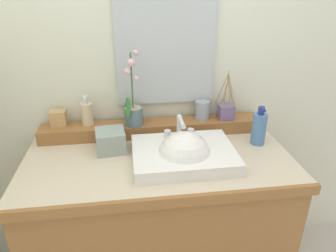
# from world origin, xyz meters

# --- Properties ---
(wall_back) EXTENTS (2.69, 0.20, 2.71)m
(wall_back) POSITION_xyz_m (0.00, 0.41, 1.35)
(wall_back) COLOR silver
(wall_back) RESTS_ON ground
(vanity_cabinet) EXTENTS (1.20, 0.61, 0.84)m
(vanity_cabinet) POSITION_xyz_m (0.00, -0.00, 0.42)
(vanity_cabinet) COLOR #936032
(vanity_cabinet) RESTS_ON ground
(back_ledge) EXTENTS (1.13, 0.12, 0.07)m
(back_ledge) POSITION_xyz_m (0.00, 0.23, 0.87)
(back_ledge) COLOR #936032
(back_ledge) RESTS_ON vanity_cabinet
(sink_basin) EXTENTS (0.44, 0.34, 0.27)m
(sink_basin) POSITION_xyz_m (0.11, -0.05, 0.86)
(sink_basin) COLOR white
(sink_basin) RESTS_ON vanity_cabinet
(potted_plant) EXTENTS (0.09, 0.11, 0.37)m
(potted_plant) POSITION_xyz_m (-0.10, 0.21, 0.98)
(potted_plant) COLOR slate
(potted_plant) RESTS_ON back_ledge
(soap_dispenser) EXTENTS (0.06, 0.06, 0.15)m
(soap_dispenser) POSITION_xyz_m (-0.32, 0.25, 0.96)
(soap_dispenser) COLOR beige
(soap_dispenser) RESTS_ON back_ledge
(tumbler_cup) EXTENTS (0.07, 0.07, 0.10)m
(tumbler_cup) POSITION_xyz_m (0.26, 0.24, 0.95)
(tumbler_cup) COLOR #9498A6
(tumbler_cup) RESTS_ON back_ledge
(reed_diffuser) EXTENTS (0.09, 0.09, 0.26)m
(reed_diffuser) POSITION_xyz_m (0.38, 0.23, 0.94)
(reed_diffuser) COLOR slate
(reed_diffuser) RESTS_ON back_ledge
(trinket_box) EXTENTS (0.08, 0.06, 0.08)m
(trinket_box) POSITION_xyz_m (-0.46, 0.25, 0.94)
(trinket_box) COLOR tan
(trinket_box) RESTS_ON back_ledge
(lotion_bottle) EXTENTS (0.07, 0.07, 0.19)m
(lotion_bottle) POSITION_xyz_m (0.49, 0.06, 0.92)
(lotion_bottle) COLOR #4C79B0
(lotion_bottle) RESTS_ON vanity_cabinet
(tissue_box) EXTENTS (0.14, 0.14, 0.10)m
(tissue_box) POSITION_xyz_m (-0.21, 0.09, 0.89)
(tissue_box) COLOR gray
(tissue_box) RESTS_ON vanity_cabinet
(mirror) EXTENTS (0.49, 0.02, 0.54)m
(mirror) POSITION_xyz_m (0.08, 0.30, 1.25)
(mirror) COLOR silver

